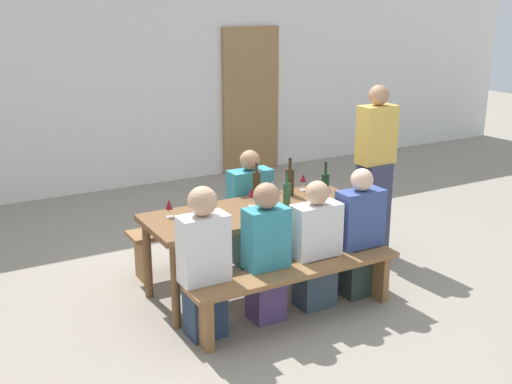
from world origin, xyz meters
name	(u,v)px	position (x,y,z in m)	size (l,w,h in m)	color
ground_plane	(256,288)	(0.00, 0.00, 0.00)	(24.00, 24.00, 0.00)	gray
back_wall	(116,68)	(0.00, 3.75, 1.60)	(14.00, 0.20, 3.20)	white
wooden_door	(251,100)	(1.94, 3.61, 1.05)	(0.90, 0.06, 2.10)	#9E7247
tasting_table	(256,218)	(0.00, 0.00, 0.66)	(1.94, 0.74, 0.75)	brown
bench_near	(297,280)	(0.00, -0.67, 0.35)	(1.84, 0.30, 0.45)	olive
bench_far	(222,229)	(0.00, 0.67, 0.35)	(1.84, 0.30, 0.45)	olive
wine_bottle_0	(257,184)	(0.16, 0.27, 0.88)	(0.07, 0.07, 0.32)	#332814
wine_bottle_1	(325,185)	(0.70, -0.03, 0.87)	(0.07, 0.07, 0.33)	#143319
wine_bottle_2	(290,181)	(0.47, 0.20, 0.88)	(0.08, 0.08, 0.35)	#332814
wine_bottle_3	(287,194)	(0.27, -0.07, 0.86)	(0.06, 0.06, 0.30)	#234C2D
wine_glass_0	(329,190)	(0.68, -0.12, 0.85)	(0.06, 0.06, 0.14)	silver
wine_glass_1	(252,193)	(0.00, 0.08, 0.87)	(0.06, 0.06, 0.17)	silver
wine_glass_2	(169,205)	(-0.73, 0.16, 0.85)	(0.06, 0.06, 0.15)	silver
wine_glass_3	(272,186)	(0.26, 0.16, 0.87)	(0.07, 0.07, 0.17)	silver
wine_glass_4	(303,179)	(0.65, 0.26, 0.86)	(0.06, 0.06, 0.16)	silver
seated_guest_near_0	(204,265)	(-0.74, -0.52, 0.58)	(0.37, 0.24, 1.19)	#263851
seated_guest_near_1	(266,255)	(-0.20, -0.52, 0.55)	(0.34, 0.24, 1.14)	#523E70
seated_guest_near_2	(316,249)	(0.27, -0.52, 0.51)	(0.41, 0.24, 1.09)	#364A57
seated_guest_near_3	(359,236)	(0.72, -0.52, 0.53)	(0.40, 0.24, 1.13)	#2A3A34
seated_guest_far_0	(250,212)	(0.23, 0.52, 0.53)	(0.41, 0.24, 1.13)	#284745
standing_host	(374,174)	(1.42, 0.15, 0.83)	(0.36, 0.24, 1.70)	#383B57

